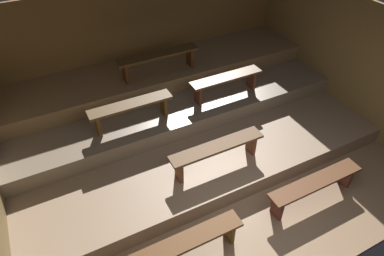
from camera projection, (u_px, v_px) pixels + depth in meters
The scene contains 12 objects.
ground at pixel (196, 153), 6.02m from camera, with size 6.82×5.40×0.08m, color #8A6C4F.
wall_back at pixel (143, 40), 6.87m from camera, with size 6.82×0.06×2.24m, color olive.
wall_right at pixel (342, 56), 6.35m from camera, with size 0.06×5.40×2.24m, color olive.
platform_lower at pixel (183, 128), 6.26m from camera, with size 6.02×3.55×0.28m, color #91755A.
platform_middle at pixel (167, 97), 6.55m from camera, with size 6.02×2.19×0.28m, color #816F5A.
platform_upper at pixel (157, 72), 6.69m from camera, with size 6.02×1.24×0.28m, color olive.
bench_floor_left at pixel (185, 244), 4.25m from camera, with size 1.56×0.27×0.40m.
bench_floor_right at pixel (315, 184), 5.00m from camera, with size 1.56×0.27×0.40m.
bench_lower_center at pixel (217, 149), 5.16m from camera, with size 1.52×0.27×0.40m.
bench_middle_left at pixel (131, 108), 5.51m from camera, with size 1.38×0.27×0.40m.
bench_middle_right at pixel (226, 81), 6.14m from camera, with size 1.38×0.27×0.40m.
bench_upper_center at pixel (158, 58), 6.20m from camera, with size 1.53×0.27×0.40m.
Camera 1 is at (-2.05, -1.52, 4.15)m, focal length 32.03 mm.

